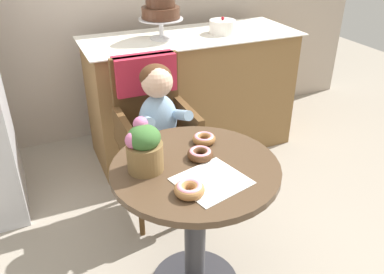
{
  "coord_description": "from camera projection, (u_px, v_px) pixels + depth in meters",
  "views": [
    {
      "loc": [
        -0.57,
        -1.28,
        1.64
      ],
      "look_at": [
        0.05,
        0.15,
        0.77
      ],
      "focal_mm": 37.21,
      "sensor_mm": 36.0,
      "label": 1
    }
  ],
  "objects": [
    {
      "name": "cafe_table",
      "position": [
        195.0,
        205.0,
        1.77
      ],
      "size": [
        0.72,
        0.72,
        0.72
      ],
      "color": "#4C3826",
      "rests_on": "ground"
    },
    {
      "name": "donut_front",
      "position": [
        204.0,
        138.0,
        1.83
      ],
      "size": [
        0.11,
        0.11,
        0.04
      ],
      "color": "#936033",
      "rests_on": "cafe_table"
    },
    {
      "name": "round_layer_cake",
      "position": [
        222.0,
        27.0,
        2.85
      ],
      "size": [
        0.19,
        0.19,
        0.12
      ],
      "color": "white",
      "rests_on": "display_counter"
    },
    {
      "name": "donut_side",
      "position": [
        200.0,
        154.0,
        1.71
      ],
      "size": [
        0.11,
        0.11,
        0.04
      ],
      "color": "#4C2D19",
      "rests_on": "cafe_table"
    },
    {
      "name": "display_counter",
      "position": [
        192.0,
        93.0,
        3.03
      ],
      "size": [
        1.56,
        0.62,
        0.9
      ],
      "color": "olive",
      "rests_on": "ground"
    },
    {
      "name": "donut_mid",
      "position": [
        189.0,
        189.0,
        1.49
      ],
      "size": [
        0.12,
        0.12,
        0.04
      ],
      "color": "#AD7542",
      "rests_on": "cafe_table"
    },
    {
      "name": "paper_napkin",
      "position": [
        212.0,
        181.0,
        1.57
      ],
      "size": [
        0.31,
        0.3,
        0.0
      ],
      "primitive_type": "cube",
      "rotation": [
        0.0,
        0.0,
        0.26
      ],
      "color": "white",
      "rests_on": "cafe_table"
    },
    {
      "name": "flower_vase",
      "position": [
        144.0,
        147.0,
        1.6
      ],
      "size": [
        0.15,
        0.15,
        0.22
      ],
      "color": "brown",
      "rests_on": "cafe_table"
    },
    {
      "name": "tiered_cake_stand",
      "position": [
        161.0,
        9.0,
        2.64
      ],
      "size": [
        0.3,
        0.3,
        0.33
      ],
      "color": "silver",
      "rests_on": "display_counter"
    },
    {
      "name": "wicker_chair",
      "position": [
        151.0,
        112.0,
        2.32
      ],
      "size": [
        0.42,
        0.45,
        0.95
      ],
      "rotation": [
        0.0,
        0.0,
        -0.11
      ],
      "color": "brown",
      "rests_on": "ground"
    },
    {
      "name": "seated_child",
      "position": [
        160.0,
        117.0,
        2.17
      ],
      "size": [
        0.27,
        0.32,
        0.73
      ],
      "color": "#8CADCC",
      "rests_on": "ground"
    }
  ]
}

